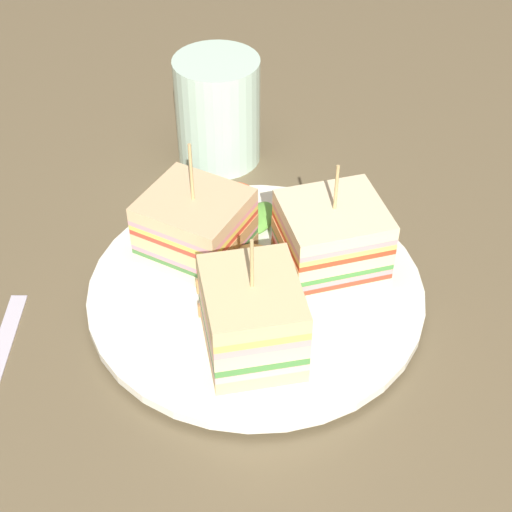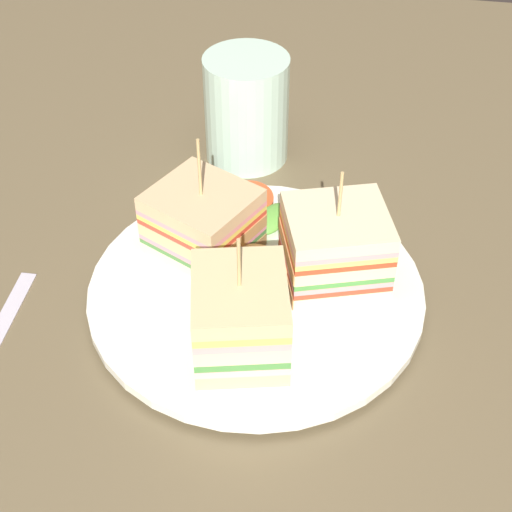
% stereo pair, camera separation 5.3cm
% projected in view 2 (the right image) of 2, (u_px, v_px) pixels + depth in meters
% --- Properties ---
extents(ground_plane, '(1.12, 0.90, 0.02)m').
position_uv_depth(ground_plane, '(256.00, 308.00, 0.57)').
color(ground_plane, brown).
extents(plate, '(0.24, 0.24, 0.01)m').
position_uv_depth(plate, '(256.00, 292.00, 0.56)').
color(plate, white).
rests_on(plate, ground_plane).
extents(sandwich_wedge_0, '(0.08, 0.09, 0.09)m').
position_uv_depth(sandwich_wedge_0, '(335.00, 246.00, 0.54)').
color(sandwich_wedge_0, beige).
rests_on(sandwich_wedge_0, plate).
extents(sandwich_wedge_1, '(0.09, 0.09, 0.10)m').
position_uv_depth(sandwich_wedge_1, '(203.00, 222.00, 0.57)').
color(sandwich_wedge_1, beige).
rests_on(sandwich_wedge_1, plate).
extents(sandwich_wedge_2, '(0.08, 0.08, 0.10)m').
position_uv_depth(sandwich_wedge_2, '(237.00, 316.00, 0.49)').
color(sandwich_wedge_2, '#DCB97A').
rests_on(sandwich_wedge_2, plate).
extents(chip_pile, '(0.08, 0.06, 0.03)m').
position_uv_depth(chip_pile, '(251.00, 275.00, 0.54)').
color(chip_pile, '#D4BB5C').
rests_on(chip_pile, plate).
extents(salad_garnish, '(0.07, 0.06, 0.01)m').
position_uv_depth(salad_garnish, '(250.00, 205.00, 0.62)').
color(salad_garnish, '#63AD40').
rests_on(salad_garnish, plate).
extents(drinking_glass, '(0.07, 0.07, 0.10)m').
position_uv_depth(drinking_glass, '(247.00, 116.00, 0.67)').
color(drinking_glass, silver).
rests_on(drinking_glass, ground_plane).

